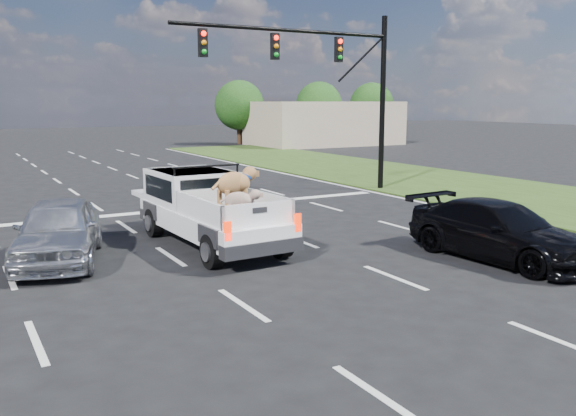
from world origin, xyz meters
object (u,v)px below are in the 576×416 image
Objects in this scene: black_coupe at (500,231)px; pickup_truck at (209,207)px; silver_sedan at (58,230)px; traffic_signal at (334,73)px.

pickup_truck is at bearing 133.57° from black_coupe.
traffic_signal is at bearing 42.82° from silver_sedan.
silver_sedan is at bearing -153.49° from traffic_signal.
traffic_signal is 13.24m from silver_sedan.
silver_sedan is at bearing 146.95° from black_coupe.
silver_sedan is 10.18m from black_coupe.
silver_sedan is at bearing 176.17° from pickup_truck.
pickup_truck is 1.29× the size of silver_sedan.
traffic_signal is at bearing 72.82° from black_coupe.
black_coupe is (-2.35, -10.49, -4.05)m from traffic_signal.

